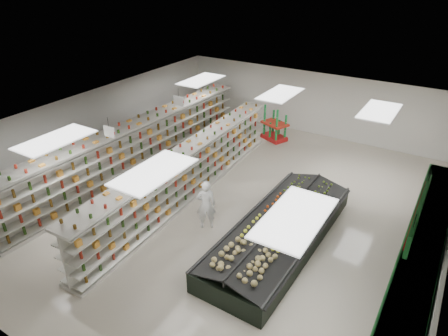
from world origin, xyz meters
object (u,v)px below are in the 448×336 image
Objects in this scene: shopper_background at (215,136)px; gondola_center at (187,175)px; gondola_left at (137,150)px; soda_endcap at (275,125)px; produce_island at (280,231)px; shopper_main at (206,205)px.

gondola_center is at bearing -150.24° from shopper_background.
soda_endcap is at bearing 62.93° from gondola_left.
gondola_left is at bearing 170.02° from produce_island.
gondola_left reaches higher than gondola_center.
shopper_main reaches higher than soda_endcap.
gondola_center is at bearing 169.58° from produce_island.
shopper_main is at bearing -39.41° from gondola_center.
shopper_main is 5.94m from shopper_background.
gondola_left is 3.79m from shopper_background.
gondola_center is (2.97, -0.49, -0.10)m from gondola_left.
gondola_center reaches higher than produce_island.
soda_endcap is at bearing 116.43° from produce_island.
produce_island is at bearing -7.73° from gondola_left.
shopper_main is at bearing -167.97° from produce_island.
gondola_left is 5.02m from shopper_main.
shopper_background is (-1.73, -2.81, 0.02)m from soda_endcap.
produce_island is (7.17, -1.26, -0.57)m from gondola_left.
gondola_center is 4.05m from shopper_background.
gondola_center is 1.72× the size of produce_island.
soda_endcap is 3.30m from shopper_background.
gondola_center reaches higher than shopper_background.
produce_island is 4.28× the size of shopper_background.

